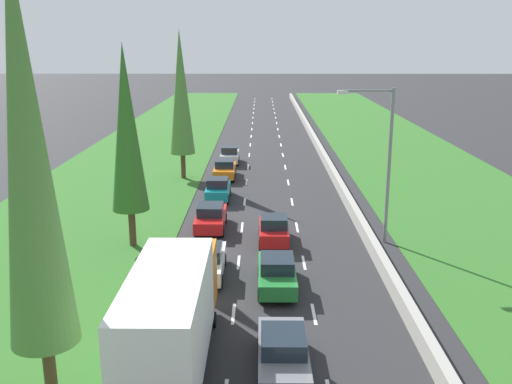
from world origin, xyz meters
The scene contains 18 objects.
ground_plane centered at (0.00, 60.00, 0.00)m, with size 300.00×300.00×0.00m, color #28282B.
grass_verge_left centered at (-12.65, 60.00, 0.02)m, with size 14.00×140.00×0.04m, color #2D6623.
grass_verge_right centered at (14.35, 60.00, 0.02)m, with size 14.00×140.00×0.04m, color #2D6623.
median_barrier centered at (5.70, 60.00, 0.42)m, with size 0.44×120.00×0.85m, color #9E9B93.
lane_markings centered at (0.00, 60.00, 0.01)m, with size 3.64×116.00×0.01m.
grey_sedan_centre_lane centered at (0.23, 16.40, 0.81)m, with size 1.82×4.50×1.64m.
white_box_truck_left_lane centered at (-3.65, 16.35, 2.18)m, with size 2.46×9.40×4.18m.
green_sedan_centre_lane centered at (0.21, 23.69, 0.81)m, with size 1.82×4.50×1.64m.
white_sedan_left_lane centered at (-3.31, 25.15, 0.81)m, with size 1.82×4.50×1.64m.
red_sedan_left_lane_fourth centered at (-3.70, 32.59, 0.81)m, with size 1.82×4.50×1.64m.
red_hatchback_centre_lane centered at (0.19, 30.03, 0.84)m, with size 1.74×3.90×1.72m.
teal_hatchback_left_lane centered at (-3.74, 39.48, 0.84)m, with size 1.74×3.90×1.72m.
orange_sedan_left_lane centered at (-3.66, 46.56, 0.81)m, with size 1.82×4.50×1.64m.
silver_hatchback_left_lane centered at (-3.54, 52.61, 0.84)m, with size 1.74×3.90×1.72m.
poplar_tree_nearest centered at (-7.44, 14.74, 8.38)m, with size 2.17×2.17×14.65m.
poplar_tree_second centered at (-7.96, 29.57, 6.80)m, with size 2.09×2.09×11.50m.
poplar_tree_third centered at (-7.23, 46.49, 7.31)m, with size 2.11×2.11×12.51m.
street_light_mast centered at (6.40, 30.30, 5.23)m, with size 3.20×0.28×9.00m.
Camera 1 is at (-0.59, -1.82, 11.50)m, focal length 40.36 mm.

